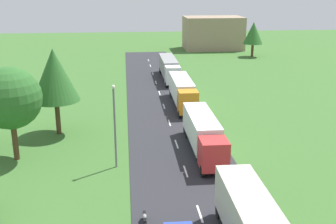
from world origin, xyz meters
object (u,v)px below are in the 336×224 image
truck_third (182,91)px  motorcycle_courier (145,219)px  tree_pine (253,33)px  lamppost_second (115,122)px  tree_elm (54,75)px  truck_second (203,133)px  tree_oak (10,98)px  truck_fourth (169,67)px  distant_building (213,33)px

truck_third → motorcycle_courier: bearing=-102.8°
motorcycle_courier → tree_pine: 73.47m
lamppost_second → tree_elm: size_ratio=0.81×
truck_second → truck_third: 16.70m
tree_pine → tree_elm: (-36.93, -47.99, 1.30)m
tree_oak → tree_pine: 67.86m
motorcycle_courier → truck_fourth: bearing=81.8°
truck_second → motorcycle_courier: truck_second is taller
tree_oak → tree_elm: tree_elm is taller
tree_oak → tree_pine: bearing=54.0°
truck_fourth → lamppost_second: size_ratio=1.81×
motorcycle_courier → distant_building: 83.37m
truck_second → motorcycle_courier: (-6.48, -12.73, -1.51)m
tree_oak → motorcycle_courier: bearing=-47.6°
tree_oak → distant_building: size_ratio=0.61×
truck_second → distant_building: (15.13, 67.71, 2.04)m
motorcycle_courier → lamppost_second: lamppost_second is taller
tree_oak → tree_pine: (39.91, 54.87, -0.67)m
tree_pine → truck_fourth: bearing=-135.2°
lamppost_second → distant_building: size_ratio=0.53×
lamppost_second → tree_oak: tree_oak is taller
motorcycle_courier → lamppost_second: size_ratio=0.25×
truck_third → tree_oak: 25.10m
tree_pine → tree_elm: bearing=-127.6°
tree_oak → distant_building: (33.28, 67.67, -1.98)m
truck_fourth → tree_oak: 38.30m
truck_second → lamppost_second: 9.30m
truck_third → tree_pine: tree_pine is taller
lamppost_second → tree_elm: bearing=124.3°
truck_third → motorcycle_courier: (-6.70, -29.43, -1.56)m
truck_third → tree_elm: (-15.38, -9.77, 4.59)m
truck_second → tree_oak: (-18.15, 0.04, 4.02)m
truck_third → lamppost_second: lamppost_second is taller
truck_third → tree_oak: size_ratio=1.39×
tree_pine → lamppost_second: bearing=-117.8°
truck_fourth → motorcycle_courier: 46.69m
truck_fourth → motorcycle_courier: truck_fourth is taller
tree_pine → distant_building: distant_building is taller
motorcycle_courier → distant_building: distant_building is taller
tree_elm → motorcycle_courier: bearing=-66.2°
tree_pine → distant_building: bearing=117.4°
lamppost_second → tree_pine: (30.37, 57.62, 1.05)m
truck_fourth → lamppost_second: (-8.75, -36.16, 2.26)m
tree_oak → distant_building: bearing=63.8°
truck_fourth → tree_elm: 30.98m
truck_third → tree_elm: 18.79m
truck_second → distant_building: bearing=77.4°
truck_third → lamppost_second: 21.43m
truck_third → truck_second: bearing=-90.7°
motorcycle_courier → lamppost_second: (-2.12, 10.02, 3.81)m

